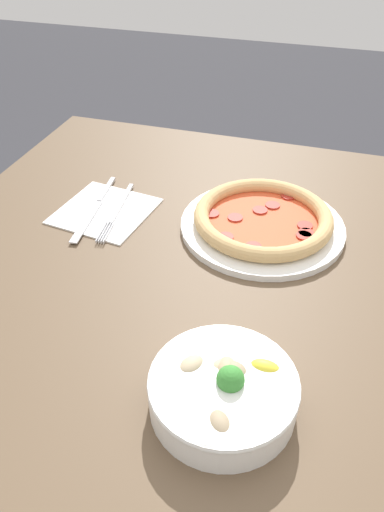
{
  "coord_description": "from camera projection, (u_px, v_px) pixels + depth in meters",
  "views": [
    {
      "loc": [
        -0.09,
        0.6,
        1.24
      ],
      "look_at": [
        0.09,
        0.02,
        0.75
      ],
      "focal_mm": 35.0,
      "sensor_mm": 36.0,
      "label": 1
    }
  ],
  "objects": [
    {
      "name": "ground_plane",
      "position": [
        227.0,
        497.0,
        1.24
      ],
      "size": [
        8.0,
        8.0,
        0.0
      ],
      "primitive_type": "plane",
      "color": "#333338"
    },
    {
      "name": "knife",
      "position": [
        97.0,
        205.0,
        0.92
      ],
      "size": [
        0.04,
        0.22,
        0.01
      ],
      "rotation": [
        0.0,
        0.0,
        1.68
      ],
      "color": "silver",
      "rests_on": "napkin"
    },
    {
      "name": "dining_table",
      "position": [
        244.0,
        318.0,
        0.85
      ],
      "size": [
        1.1,
        0.93,
        0.73
      ],
      "color": "brown",
      "rests_on": "ground_plane"
    },
    {
      "name": "bowl",
      "position": [
        224.0,
        390.0,
        0.57
      ],
      "size": [
        0.17,
        0.17,
        0.07
      ],
      "color": "white",
      "rests_on": "dining_table"
    },
    {
      "name": "fork",
      "position": [
        117.0,
        211.0,
        0.9
      ],
      "size": [
        0.03,
        0.19,
        0.0
      ],
      "rotation": [
        0.0,
        0.0,
        1.68
      ],
      "color": "silver",
      "rests_on": "napkin"
    },
    {
      "name": "napkin",
      "position": [
        105.0,
        211.0,
        0.91
      ],
      "size": [
        0.18,
        0.18,
        0.0
      ],
      "color": "white",
      "rests_on": "dining_table"
    },
    {
      "name": "pizza",
      "position": [
        264.0,
        221.0,
        0.86
      ],
      "size": [
        0.28,
        0.28,
        0.04
      ],
      "color": "white",
      "rests_on": "dining_table"
    }
  ]
}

